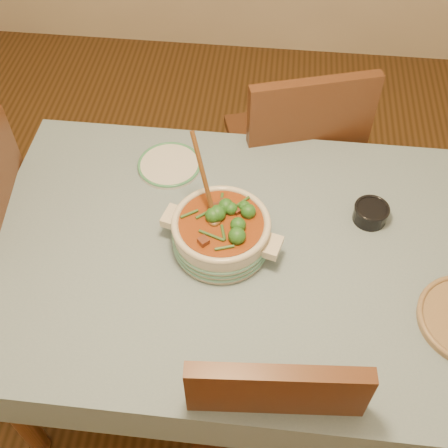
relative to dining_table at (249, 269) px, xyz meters
name	(u,v)px	position (x,y,z in m)	size (l,w,h in m)	color
floor	(244,359)	(0.00, 0.00, -0.66)	(4.50, 4.50, 0.00)	#402A12
dining_table	(249,269)	(0.00, 0.00, 0.00)	(1.68, 1.08, 0.76)	brown
stew_casserole	(221,231)	(-0.09, 0.01, 0.17)	(0.38, 0.36, 0.36)	beige
white_plate	(169,165)	(-0.31, 0.34, 0.10)	(0.23, 0.23, 0.02)	silver
condiment_bowl	(371,212)	(0.37, 0.18, 0.13)	(0.14, 0.14, 0.06)	black
chair_far	(295,150)	(0.14, 0.67, -0.09)	(0.59, 0.59, 1.00)	#532F19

